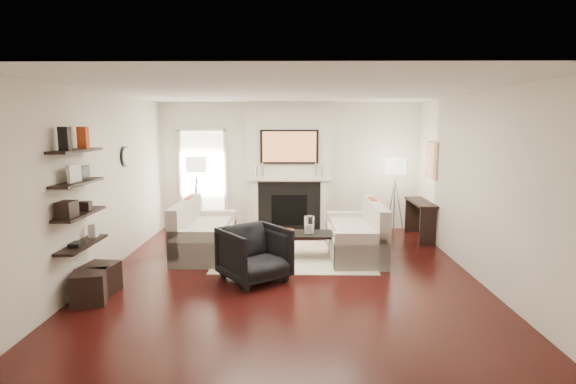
{
  "coord_description": "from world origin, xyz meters",
  "views": [
    {
      "loc": [
        0.09,
        -6.55,
        2.21
      ],
      "look_at": [
        0.0,
        0.6,
        1.15
      ],
      "focal_mm": 28.0,
      "sensor_mm": 36.0,
      "label": 1
    }
  ],
  "objects_px": {
    "loveseat_left_base": "(206,242)",
    "coffee_table": "(300,234)",
    "loveseat_right_base": "(355,243)",
    "ottoman_near": "(101,278)",
    "lamp_right_shade": "(396,166)",
    "armchair": "(254,251)",
    "lamp_left_shade": "(196,164)"
  },
  "relations": [
    {
      "from": "loveseat_left_base",
      "to": "coffee_table",
      "type": "xyz_separation_m",
      "value": [
        1.65,
        -0.22,
        0.19
      ]
    },
    {
      "from": "loveseat_right_base",
      "to": "ottoman_near",
      "type": "xyz_separation_m",
      "value": [
        -3.61,
        -1.81,
        -0.01
      ]
    },
    {
      "from": "lamp_right_shade",
      "to": "ottoman_near",
      "type": "relative_size",
      "value": 1.0
    },
    {
      "from": "loveseat_right_base",
      "to": "lamp_right_shade",
      "type": "relative_size",
      "value": 4.5
    },
    {
      "from": "loveseat_left_base",
      "to": "loveseat_right_base",
      "type": "distance_m",
      "value": 2.59
    },
    {
      "from": "loveseat_left_base",
      "to": "lamp_right_shade",
      "type": "height_order",
      "value": "lamp_right_shade"
    },
    {
      "from": "armchair",
      "to": "loveseat_left_base",
      "type": "bearing_deg",
      "value": 88.46
    },
    {
      "from": "lamp_left_shade",
      "to": "ottoman_near",
      "type": "bearing_deg",
      "value": -101.09
    },
    {
      "from": "loveseat_right_base",
      "to": "lamp_left_shade",
      "type": "bearing_deg",
      "value": 155.59
    },
    {
      "from": "armchair",
      "to": "lamp_right_shade",
      "type": "relative_size",
      "value": 2.15
    },
    {
      "from": "lamp_right_shade",
      "to": "lamp_left_shade",
      "type": "bearing_deg",
      "value": 176.45
    },
    {
      "from": "loveseat_right_base",
      "to": "armchair",
      "type": "distance_m",
      "value": 2.07
    },
    {
      "from": "coffee_table",
      "to": "loveseat_right_base",
      "type": "bearing_deg",
      "value": 8.32
    },
    {
      "from": "loveseat_left_base",
      "to": "ottoman_near",
      "type": "height_order",
      "value": "loveseat_left_base"
    },
    {
      "from": "armchair",
      "to": "loveseat_right_base",
      "type": "bearing_deg",
      "value": 1.16
    },
    {
      "from": "loveseat_right_base",
      "to": "lamp_left_shade",
      "type": "height_order",
      "value": "lamp_left_shade"
    },
    {
      "from": "armchair",
      "to": "lamp_right_shade",
      "type": "xyz_separation_m",
      "value": [
        2.52,
        2.39,
        1.02
      ]
    },
    {
      "from": "lamp_right_shade",
      "to": "armchair",
      "type": "bearing_deg",
      "value": -136.5
    },
    {
      "from": "loveseat_right_base",
      "to": "armchair",
      "type": "xyz_separation_m",
      "value": [
        -1.61,
        -1.27,
        0.22
      ]
    },
    {
      "from": "coffee_table",
      "to": "lamp_left_shade",
      "type": "height_order",
      "value": "lamp_left_shade"
    },
    {
      "from": "coffee_table",
      "to": "armchair",
      "type": "relative_size",
      "value": 1.28
    },
    {
      "from": "ottoman_near",
      "to": "loveseat_right_base",
      "type": "bearing_deg",
      "value": 26.56
    },
    {
      "from": "loveseat_left_base",
      "to": "lamp_right_shade",
      "type": "relative_size",
      "value": 4.5
    },
    {
      "from": "loveseat_left_base",
      "to": "lamp_left_shade",
      "type": "distance_m",
      "value": 1.82
    },
    {
      "from": "loveseat_left_base",
      "to": "armchair",
      "type": "bearing_deg",
      "value": -54.34
    },
    {
      "from": "lamp_left_shade",
      "to": "ottoman_near",
      "type": "distance_m",
      "value": 3.46
    },
    {
      "from": "coffee_table",
      "to": "armchair",
      "type": "height_order",
      "value": "armchair"
    },
    {
      "from": "lamp_right_shade",
      "to": "coffee_table",
      "type": "bearing_deg",
      "value": -145.84
    },
    {
      "from": "ottoman_near",
      "to": "lamp_left_shade",
      "type": "bearing_deg",
      "value": 78.91
    },
    {
      "from": "coffee_table",
      "to": "armchair",
      "type": "xyz_separation_m",
      "value": [
        -0.67,
        -1.14,
        0.03
      ]
    },
    {
      "from": "lamp_left_shade",
      "to": "lamp_right_shade",
      "type": "bearing_deg",
      "value": -3.55
    },
    {
      "from": "coffee_table",
      "to": "lamp_right_shade",
      "type": "height_order",
      "value": "lamp_right_shade"
    }
  ]
}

